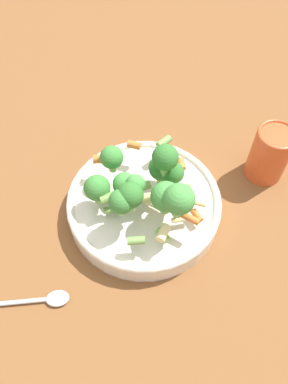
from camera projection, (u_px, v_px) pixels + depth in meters
The scene contains 5 objects.
ground_plane at pixel (144, 211), 0.67m from camera, with size 3.00×3.00×0.00m, color brown.
bowl at pixel (144, 204), 0.65m from camera, with size 0.26×0.26×0.04m.
pasta_salad at pixel (146, 185), 0.58m from camera, with size 0.20×0.19×0.10m.
cup at pixel (270, 153), 0.67m from camera, with size 0.07×0.07×0.11m.
spoon at pixel (32, 301), 0.57m from camera, with size 0.03×0.18×0.01m.
Camera 1 is at (-0.34, 0.04, 0.57)m, focal length 35.00 mm.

